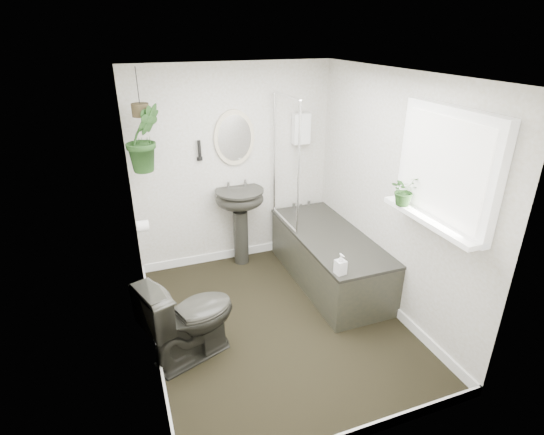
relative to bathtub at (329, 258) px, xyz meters
name	(u,v)px	position (x,y,z in m)	size (l,w,h in m)	color
floor	(277,323)	(-0.80, -0.50, -0.30)	(2.30, 2.80, 0.02)	black
ceiling	(279,72)	(-0.80, -0.50, 2.02)	(2.30, 2.80, 0.02)	white
wall_back	(234,167)	(-0.80, 0.91, 0.86)	(2.30, 0.02, 2.30)	silver
wall_front	(366,305)	(-0.80, -1.91, 0.86)	(2.30, 0.02, 2.30)	silver
wall_left	(139,234)	(-1.96, -0.50, 0.86)	(0.02, 2.80, 2.30)	silver
wall_right	(392,197)	(0.36, -0.50, 0.86)	(0.02, 2.80, 2.30)	silver
skirting	(277,318)	(-0.80, -0.50, -0.24)	(2.30, 2.80, 0.10)	white
bathtub	(329,258)	(0.00, 0.00, 0.00)	(0.72, 1.72, 0.58)	black
bath_screen	(286,162)	(-0.33, 0.49, 0.99)	(0.04, 0.72, 1.40)	silver
shower_box	(301,129)	(0.00, 0.84, 1.26)	(0.20, 0.10, 0.35)	white
oval_mirror	(235,138)	(-0.79, 0.87, 1.21)	(0.46, 0.03, 0.62)	beige
wall_sconce	(199,150)	(-1.19, 0.86, 1.11)	(0.04, 0.04, 0.22)	black
toilet_roll_holder	(143,226)	(-1.90, 0.20, 0.61)	(0.11, 0.11, 0.11)	white
window_recess	(447,168)	(0.29, -1.20, 1.36)	(0.08, 1.00, 0.90)	white
window_sill	(430,220)	(0.22, -1.20, 0.94)	(0.18, 1.00, 0.04)	white
window_blinds	(442,168)	(0.24, -1.20, 1.36)	(0.01, 0.86, 0.76)	white
toilet	(190,317)	(-1.65, -0.67, 0.11)	(0.45, 0.79, 0.80)	black
pedestal_sink	(241,227)	(-0.79, 0.74, 0.18)	(0.55, 0.47, 0.94)	black
sill_plant	(404,190)	(0.17, -0.90, 1.09)	(0.23, 0.20, 0.26)	black
hanging_plant	(144,138)	(-1.77, 0.55, 1.36)	(0.36, 0.29, 0.65)	black
soap_bottle	(341,264)	(-0.29, -0.75, 0.39)	(0.09, 0.09, 0.20)	black
hanging_pot	(140,110)	(-1.77, 0.55, 1.63)	(0.16, 0.16, 0.12)	#352D1A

